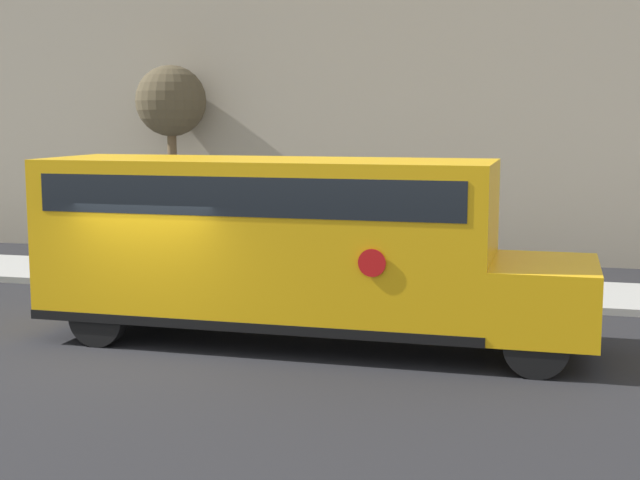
# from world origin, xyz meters

# --- Properties ---
(ground_plane) EXTENTS (60.00, 60.00, 0.00)m
(ground_plane) POSITION_xyz_m (0.00, 0.00, 0.00)
(ground_plane) COLOR black
(sidewalk_strip) EXTENTS (44.00, 3.00, 0.15)m
(sidewalk_strip) POSITION_xyz_m (0.00, 6.50, 0.07)
(sidewalk_strip) COLOR #9E9E99
(sidewalk_strip) RESTS_ON ground
(building_backdrop) EXTENTS (32.00, 4.00, 10.20)m
(building_backdrop) POSITION_xyz_m (0.00, 13.00, 5.10)
(building_backdrop) COLOR #9E937F
(building_backdrop) RESTS_ON ground
(school_bus) EXTENTS (9.52, 2.57, 3.22)m
(school_bus) POSITION_xyz_m (2.06, 1.31, 1.84)
(school_bus) COLOR #EAA80F
(school_bus) RESTS_ON ground
(tree_near_sidewalk) EXTENTS (2.00, 2.00, 5.40)m
(tree_near_sidewalk) POSITION_xyz_m (-3.97, 10.07, 4.32)
(tree_near_sidewalk) COLOR brown
(tree_near_sidewalk) RESTS_ON ground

